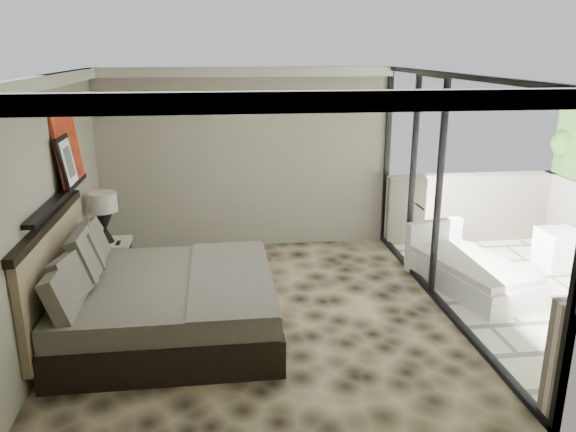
{
  "coord_description": "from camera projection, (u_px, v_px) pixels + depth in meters",
  "views": [
    {
      "loc": [
        -0.44,
        -6.11,
        3.06
      ],
      "look_at": [
        0.39,
        0.4,
        1.1
      ],
      "focal_mm": 35.0,
      "sensor_mm": 36.0,
      "label": 1
    }
  ],
  "objects": [
    {
      "name": "floor",
      "position": [
        260.0,
        314.0,
        6.74
      ],
      "size": [
        5.0,
        5.0,
        0.0
      ],
      "primitive_type": "plane",
      "color": "black",
      "rests_on": "ground"
    },
    {
      "name": "ceiling",
      "position": [
        256.0,
        75.0,
        5.94
      ],
      "size": [
        4.5,
        5.0,
        0.02
      ],
      "primitive_type": "cube",
      "color": "silver",
      "rests_on": "back_wall"
    },
    {
      "name": "back_wall",
      "position": [
        246.0,
        160.0,
        8.71
      ],
      "size": [
        4.5,
        0.02,
        2.8
      ],
      "primitive_type": "cube",
      "color": "gray",
      "rests_on": "floor"
    },
    {
      "name": "left_wall",
      "position": [
        52.0,
        209.0,
        6.07
      ],
      "size": [
        0.02,
        5.0,
        2.8
      ],
      "primitive_type": "cube",
      "color": "gray",
      "rests_on": "floor"
    },
    {
      "name": "glass_wall",
      "position": [
        449.0,
        195.0,
        6.61
      ],
      "size": [
        0.08,
        5.0,
        2.8
      ],
      "primitive_type": "cube",
      "color": "white",
      "rests_on": "floor"
    },
    {
      "name": "terrace_slab",
      "position": [
        551.0,
        302.0,
        7.21
      ],
      "size": [
        3.0,
        5.0,
        0.12
      ],
      "primitive_type": "cube",
      "color": "beige",
      "rests_on": "ground"
    },
    {
      "name": "picture_ledge",
      "position": [
        59.0,
        197.0,
        6.14
      ],
      "size": [
        0.12,
        2.2,
        0.05
      ],
      "primitive_type": "cube",
      "color": "black",
      "rests_on": "left_wall"
    },
    {
      "name": "bed",
      "position": [
        160.0,
        301.0,
        6.2
      ],
      "size": [
        2.38,
        2.3,
        1.32
      ],
      "color": "black",
      "rests_on": "floor"
    },
    {
      "name": "nightstand",
      "position": [
        112.0,
        259.0,
        7.77
      ],
      "size": [
        0.63,
        0.63,
        0.52
      ],
      "primitive_type": "cube",
      "rotation": [
        0.0,
        0.0,
        0.23
      ],
      "color": "black",
      "rests_on": "floor"
    },
    {
      "name": "table_lamp",
      "position": [
        104.0,
        211.0,
        7.56
      ],
      "size": [
        0.38,
        0.38,
        0.69
      ],
      "color": "black",
      "rests_on": "nightstand"
    },
    {
      "name": "abstract_canvas",
      "position": [
        67.0,
        145.0,
        6.58
      ],
      "size": [
        0.13,
        0.9,
        0.9
      ],
      "primitive_type": "cube",
      "rotation": [
        0.0,
        -0.1,
        0.0
      ],
      "color": "#A21B0D",
      "rests_on": "picture_ledge"
    },
    {
      "name": "framed_print",
      "position": [
        67.0,
        162.0,
        6.37
      ],
      "size": [
        0.11,
        0.5,
        0.6
      ],
      "primitive_type": "cube",
      "rotation": [
        0.0,
        -0.14,
        0.0
      ],
      "color": "black",
      "rests_on": "picture_ledge"
    },
    {
      "name": "ottoman",
      "position": [
        559.0,
        248.0,
        8.16
      ],
      "size": [
        0.55,
        0.55,
        0.54
      ],
      "primitive_type": "cube",
      "rotation": [
        0.0,
        0.0,
        0.02
      ],
      "color": "white",
      "rests_on": "terrace_slab"
    },
    {
      "name": "lounger",
      "position": [
        468.0,
        271.0,
        7.47
      ],
      "size": [
        1.33,
        1.97,
        0.7
      ],
      "rotation": [
        0.0,
        0.0,
        0.26
      ],
      "color": "silver",
      "rests_on": "terrace_slab"
    }
  ]
}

